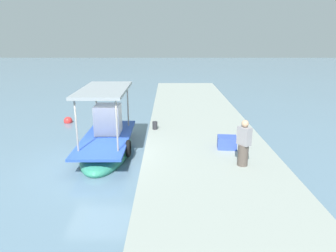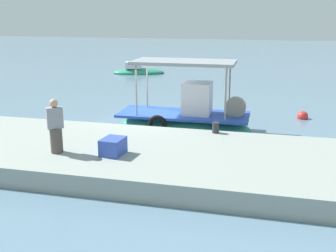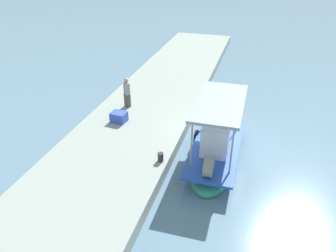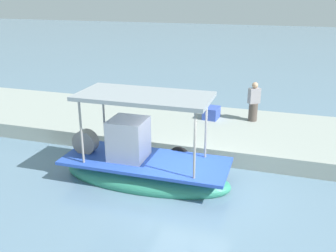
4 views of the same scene
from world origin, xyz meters
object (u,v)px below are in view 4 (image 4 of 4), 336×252
main_fishing_boat (143,166)px  fisherman_near_bollard (254,104)px  mooring_bollard (125,131)px  cargo_crate (211,113)px

main_fishing_boat → fisherman_near_bollard: (-2.85, -5.25, 0.83)m
main_fishing_boat → mooring_bollard: (1.48, -2.02, 0.28)m
fisherman_near_bollard → mooring_bollard: bearing=36.7°
main_fishing_boat → fisherman_near_bollard: size_ratio=3.33×
mooring_bollard → cargo_crate: size_ratio=0.51×
main_fishing_boat → fisherman_near_bollard: main_fishing_boat is taller
fisherman_near_bollard → main_fishing_boat: bearing=61.5°
main_fishing_boat → mooring_bollard: main_fishing_boat is taller
main_fishing_boat → mooring_bollard: bearing=-53.8°
mooring_bollard → main_fishing_boat: bearing=126.2°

